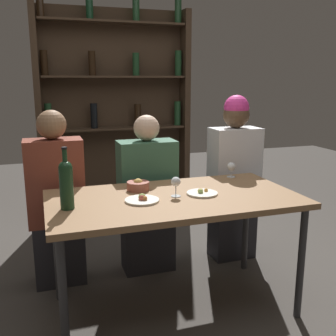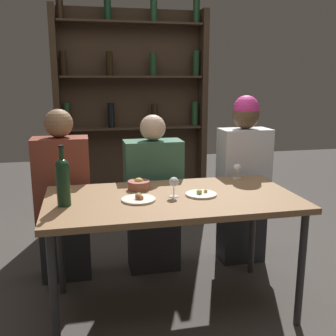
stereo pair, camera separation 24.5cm
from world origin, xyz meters
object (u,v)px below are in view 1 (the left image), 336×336
object	(u,v)px
seated_person_left	(57,204)
seated_person_right	(234,180)
food_plate_0	(142,200)
wine_glass_0	(231,167)
snack_bowl	(138,185)
wine_glass_1	(176,183)
wine_bottle	(66,182)
food_plate_1	(202,193)
seated_person_center	(147,200)

from	to	relation	value
seated_person_left	seated_person_right	distance (m)	1.37
food_plate_0	seated_person_left	xyz separation A→B (m)	(-0.46, 0.61, -0.17)
wine_glass_0	snack_bowl	distance (m)	0.73
snack_bowl	wine_glass_1	bearing A→B (deg)	-48.45
wine_bottle	food_plate_1	xyz separation A→B (m)	(0.81, 0.03, -0.14)
food_plate_1	seated_person_right	size ratio (longest dim) A/B	0.14
food_plate_1	seated_person_center	bearing A→B (deg)	107.97
wine_glass_1	seated_person_right	world-z (taller)	seated_person_right
wine_bottle	snack_bowl	size ratio (longest dim) A/B	2.41
wine_bottle	seated_person_center	size ratio (longest dim) A/B	0.29
snack_bowl	seated_person_left	size ratio (longest dim) A/B	0.11
wine_glass_0	seated_person_right	world-z (taller)	seated_person_right
food_plate_0	seated_person_center	size ratio (longest dim) A/B	0.17
seated_person_right	wine_bottle	bearing A→B (deg)	-155.35
food_plate_0	seated_person_right	world-z (taller)	seated_person_right
food_plate_0	seated_person_center	world-z (taller)	seated_person_center
seated_person_right	seated_person_left	bearing A→B (deg)	180.00
seated_person_center	seated_person_left	bearing A→B (deg)	180.00
wine_bottle	seated_person_center	distance (m)	0.93
wine_glass_1	wine_bottle	bearing A→B (deg)	-176.98
snack_bowl	food_plate_1	bearing A→B (deg)	-31.30
food_plate_0	food_plate_1	distance (m)	0.39
wine_glass_0	seated_person_left	world-z (taller)	seated_person_left
wine_glass_1	seated_person_right	bearing A→B (deg)	39.74
food_plate_0	snack_bowl	bearing A→B (deg)	81.42
snack_bowl	seated_person_left	xyz separation A→B (m)	(-0.49, 0.37, -0.19)
wine_bottle	wine_glass_1	world-z (taller)	wine_bottle
wine_bottle	wine_glass_0	xyz separation A→B (m)	(1.18, 0.36, -0.08)
seated_person_left	seated_person_center	distance (m)	0.66
food_plate_0	snack_bowl	xyz separation A→B (m)	(0.04, 0.24, 0.02)
snack_bowl	seated_person_left	bearing A→B (deg)	143.00
wine_bottle	snack_bowl	xyz separation A→B (m)	(0.46, 0.24, -0.12)
seated_person_right	wine_glass_1	bearing A→B (deg)	-140.26
wine_glass_1	food_plate_1	distance (m)	0.19
food_plate_0	food_plate_1	world-z (taller)	food_plate_0
wine_bottle	seated_person_left	size ratio (longest dim) A/B	0.28
seated_person_left	wine_glass_0	bearing A→B (deg)	-11.68
wine_glass_0	seated_person_left	bearing A→B (deg)	168.32
wine_bottle	seated_person_right	world-z (taller)	seated_person_right
food_plate_1	wine_glass_0	bearing A→B (deg)	42.14
wine_bottle	seated_person_center	bearing A→B (deg)	44.80
seated_person_center	wine_bottle	bearing A→B (deg)	-135.20
wine_glass_0	seated_person_center	bearing A→B (deg)	155.84
wine_glass_1	seated_person_right	xyz separation A→B (m)	(0.70, 0.58, -0.19)
wine_glass_0	wine_glass_1	size ratio (longest dim) A/B	0.89
snack_bowl	seated_person_right	distance (m)	0.96
wine_glass_0	food_plate_1	xyz separation A→B (m)	(-0.37, -0.33, -0.06)
wine_glass_1	snack_bowl	distance (m)	0.28
snack_bowl	seated_person_right	world-z (taller)	seated_person_right
wine_glass_0	food_plate_1	bearing A→B (deg)	-137.86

